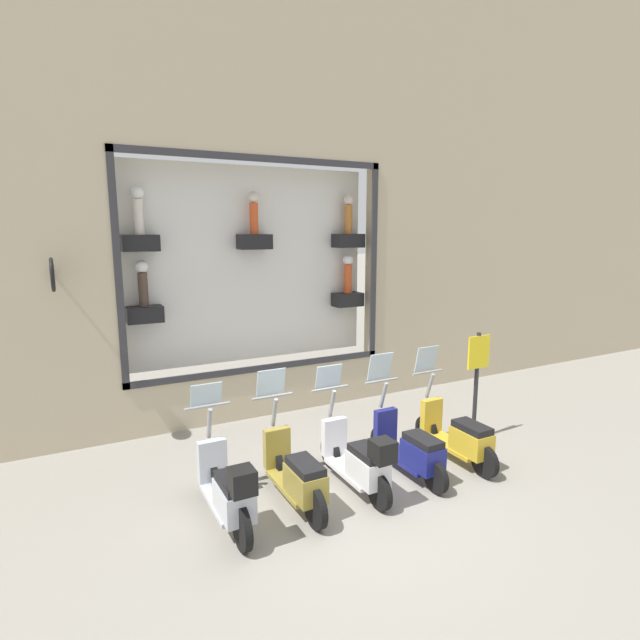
{
  "coord_description": "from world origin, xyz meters",
  "views": [
    {
      "loc": [
        -5.27,
        3.28,
        3.56
      ],
      "look_at": [
        1.64,
        -0.31,
        2.15
      ],
      "focal_mm": 28.0,
      "sensor_mm": 36.0,
      "label": 1
    }
  ],
  "objects_px": {
    "scooter_yellow_0": "(458,436)",
    "scooter_silver_4": "(228,490)",
    "scooter_olive_3": "(296,475)",
    "shop_sign_post": "(476,383)",
    "scooter_white_2": "(359,460)",
    "scooter_navy_1": "(410,448)"
  },
  "relations": [
    {
      "from": "scooter_white_2",
      "to": "shop_sign_post",
      "type": "distance_m",
      "value": 2.75
    },
    {
      "from": "scooter_silver_4",
      "to": "shop_sign_post",
      "type": "relative_size",
      "value": 0.95
    },
    {
      "from": "scooter_silver_4",
      "to": "shop_sign_post",
      "type": "xyz_separation_m",
      "value": [
        0.53,
        -4.48,
        0.55
      ]
    },
    {
      "from": "scooter_yellow_0",
      "to": "scooter_silver_4",
      "type": "distance_m",
      "value": 3.68
    },
    {
      "from": "scooter_yellow_0",
      "to": "scooter_silver_4",
      "type": "xyz_separation_m",
      "value": [
        -0.06,
        3.68,
        0.05
      ]
    },
    {
      "from": "scooter_navy_1",
      "to": "scooter_olive_3",
      "type": "relative_size",
      "value": 0.99
    },
    {
      "from": "scooter_navy_1",
      "to": "scooter_white_2",
      "type": "height_order",
      "value": "scooter_navy_1"
    },
    {
      "from": "scooter_yellow_0",
      "to": "scooter_olive_3",
      "type": "distance_m",
      "value": 2.76
    },
    {
      "from": "scooter_silver_4",
      "to": "scooter_white_2",
      "type": "bearing_deg",
      "value": -90.3
    },
    {
      "from": "scooter_navy_1",
      "to": "scooter_yellow_0",
      "type": "bearing_deg",
      "value": -89.81
    },
    {
      "from": "scooter_yellow_0",
      "to": "scooter_silver_4",
      "type": "height_order",
      "value": "scooter_yellow_0"
    },
    {
      "from": "scooter_olive_3",
      "to": "scooter_navy_1",
      "type": "bearing_deg",
      "value": -90.16
    },
    {
      "from": "scooter_yellow_0",
      "to": "scooter_navy_1",
      "type": "distance_m",
      "value": 0.92
    },
    {
      "from": "scooter_yellow_0",
      "to": "scooter_white_2",
      "type": "relative_size",
      "value": 1.0
    },
    {
      "from": "scooter_yellow_0",
      "to": "scooter_navy_1",
      "type": "relative_size",
      "value": 1.0
    },
    {
      "from": "scooter_navy_1",
      "to": "scooter_silver_4",
      "type": "xyz_separation_m",
      "value": [
        -0.05,
        2.76,
        0.07
      ]
    },
    {
      "from": "scooter_olive_3",
      "to": "shop_sign_post",
      "type": "xyz_separation_m",
      "value": [
        0.47,
        -3.56,
        0.6
      ]
    },
    {
      "from": "scooter_olive_3",
      "to": "scooter_white_2",
      "type": "bearing_deg",
      "value": -94.25
    },
    {
      "from": "scooter_yellow_0",
      "to": "scooter_white_2",
      "type": "height_order",
      "value": "scooter_yellow_0"
    },
    {
      "from": "scooter_silver_4",
      "to": "scooter_olive_3",
      "type": "bearing_deg",
      "value": -86.35
    },
    {
      "from": "scooter_white_2",
      "to": "scooter_olive_3",
      "type": "bearing_deg",
      "value": 85.75
    },
    {
      "from": "scooter_yellow_0",
      "to": "scooter_olive_3",
      "type": "xyz_separation_m",
      "value": [
        0.0,
        2.76,
        0.01
      ]
    }
  ]
}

